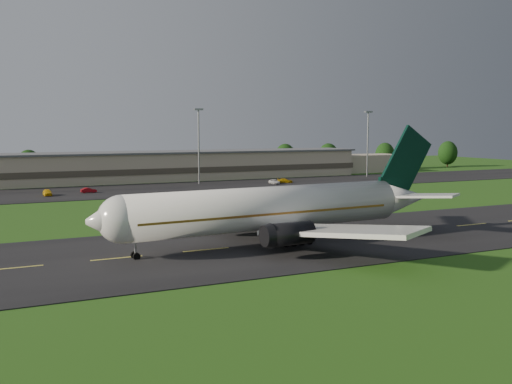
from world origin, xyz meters
name	(u,v)px	position (x,y,z in m)	size (l,w,h in m)	color
ground	(354,236)	(0.00, 0.00, 0.00)	(360.00, 360.00, 0.00)	#214B12
taxiway	(354,236)	(0.00, 0.00, 0.05)	(220.00, 30.00, 0.10)	black
apron	(191,188)	(0.00, 72.00, 0.05)	(260.00, 30.00, 0.10)	black
airliner	(273,209)	(-12.71, 0.05, 4.66)	(51.30, 42.11, 15.57)	white
terminal	(185,166)	(6.40, 96.18, 3.99)	(145.00, 16.00, 8.40)	tan
light_mast_centre	(199,137)	(5.00, 80.00, 12.74)	(2.40, 1.20, 20.35)	gray
light_mast_east	(368,136)	(60.00, 80.00, 12.74)	(2.40, 1.20, 20.35)	gray
tree_line	(260,158)	(35.62, 106.20, 5.15)	(198.69, 9.91, 10.07)	black
service_vehicle_a	(47,192)	(-34.69, 68.63, 0.83)	(1.73, 4.31, 1.47)	yellow
service_vehicle_b	(89,190)	(-25.42, 70.67, 0.69)	(1.26, 3.60, 1.19)	maroon
service_vehicle_c	(274,182)	(23.46, 71.48, 0.69)	(1.95, 4.24, 1.18)	silver
service_vehicle_d	(285,181)	(27.49, 72.92, 0.71)	(1.72, 4.22, 1.23)	#C2940B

